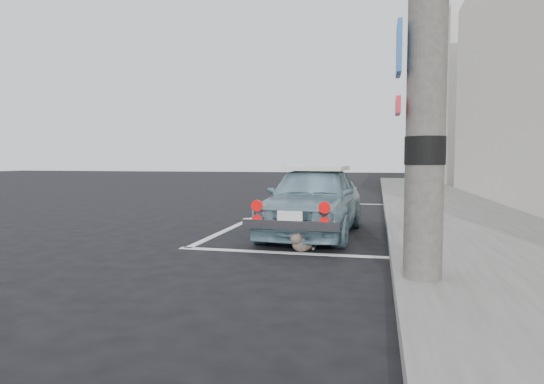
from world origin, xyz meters
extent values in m
plane|color=black|center=(0.00, 0.00, 0.00)|extent=(80.00, 80.00, 0.00)
cube|color=#63635E|center=(3.20, 2.00, 0.07)|extent=(2.80, 40.00, 0.15)
cube|color=black|center=(4.66, 4.00, 1.40)|extent=(0.10, 16.00, 2.40)
cube|color=#CC4D12|center=(4.66, 5.20, 4.60)|extent=(0.10, 2.00, 1.60)
cube|color=#134B9C|center=(4.66, 7.60, 4.60)|extent=(0.10, 2.00, 1.60)
cube|color=white|center=(4.66, 10.00, 4.60)|extent=(0.10, 2.00, 1.60)
cube|color=beige|center=(6.35, 20.00, 4.00)|extent=(3.50, 10.00, 8.00)
cube|color=silver|center=(0.50, -0.50, 0.00)|extent=(3.00, 0.12, 0.01)
cube|color=silver|center=(0.50, 6.50, 0.00)|extent=(3.00, 0.12, 0.01)
cube|color=silver|center=(-0.90, 3.00, 0.00)|extent=(0.12, 7.00, 0.01)
cylinder|color=black|center=(2.05, -2.00, 1.30)|extent=(0.36, 0.36, 0.25)
cube|color=#134B9C|center=(1.81, -2.00, 2.20)|extent=(0.04, 0.35, 0.45)
cube|color=red|center=(1.81, -2.00, 1.70)|extent=(0.04, 0.30, 0.15)
cube|color=white|center=(1.80, -2.00, 1.70)|extent=(0.02, 0.16, 0.08)
imported|color=#759BAB|center=(0.63, 1.10, 0.57)|extent=(1.51, 3.42, 1.14)
cube|color=silver|center=(0.64, 1.44, 1.07)|extent=(1.00, 1.32, 0.07)
cube|color=silver|center=(0.55, -0.53, 0.38)|extent=(1.29, 0.18, 0.12)
cube|color=white|center=(0.55, -0.57, 0.48)|extent=(0.33, 0.04, 0.17)
cylinder|color=red|center=(0.11, -0.54, 0.62)|extent=(0.15, 0.05, 0.15)
cylinder|color=red|center=(1.00, -0.58, 0.62)|extent=(0.15, 0.05, 0.15)
cylinder|color=red|center=(0.11, -0.54, 0.44)|extent=(0.12, 0.05, 0.12)
cylinder|color=red|center=(1.00, -0.58, 0.44)|extent=(0.12, 0.05, 0.12)
ellipsoid|color=#756459|center=(0.69, -0.35, 0.13)|extent=(0.38, 0.45, 0.23)
sphere|color=#756459|center=(0.62, -0.51, 0.21)|extent=(0.15, 0.15, 0.15)
cone|color=#756459|center=(0.58, -0.49, 0.28)|extent=(0.05, 0.05, 0.06)
cone|color=#756459|center=(0.66, -0.52, 0.28)|extent=(0.05, 0.05, 0.06)
cylinder|color=#756459|center=(0.82, -0.19, 0.05)|extent=(0.03, 0.25, 0.03)
camera|label=1|loc=(1.65, -6.26, 1.21)|focal=30.00mm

